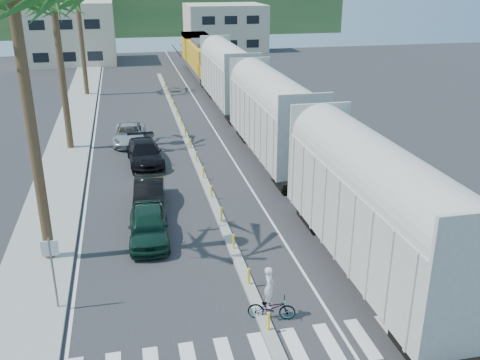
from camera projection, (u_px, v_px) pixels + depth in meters
name	position (u px, v px, depth m)	size (l,w,h in m)	color
ground	(261.00, 316.00, 19.59)	(140.00, 140.00, 0.00)	#28282B
sidewalk	(71.00, 136.00, 40.62)	(3.00, 90.00, 0.15)	gray
rails	(236.00, 117.00, 46.04)	(1.56, 100.00, 0.06)	black
median	(191.00, 149.00, 37.72)	(0.45, 60.00, 0.85)	gray
crosswalk	(276.00, 351.00, 17.77)	(14.00, 2.20, 0.01)	silver
lane_markings	(155.00, 132.00, 41.91)	(9.42, 90.00, 0.01)	silver
freight_train	(252.00, 99.00, 39.95)	(3.00, 60.94, 5.85)	#B6B4A7
street_sign	(52.00, 264.00, 19.25)	(0.60, 0.08, 3.00)	slate
buildings	(105.00, 23.00, 81.91)	(38.00, 27.00, 10.00)	#BBB495
hillside	(139.00, 2.00, 108.36)	(80.00, 20.00, 12.00)	#385628
car_lead	(149.00, 225.00, 24.89)	(1.98, 4.58, 1.54)	#0F2E22
car_second	(149.00, 193.00, 28.53)	(1.94, 4.57, 1.47)	black
car_third	(145.00, 153.00, 34.73)	(2.42, 5.31, 1.51)	black
car_rear	(129.00, 134.00, 39.16)	(2.55, 5.03, 1.36)	#B3B6B9
cyclist	(271.00, 303.00, 19.25)	(1.52, 2.05, 2.13)	#9EA0A5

